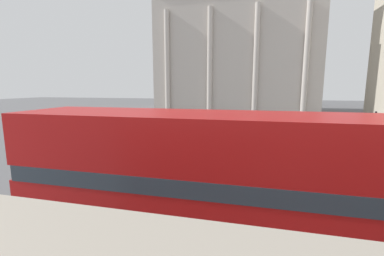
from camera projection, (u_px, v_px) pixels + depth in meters
name	position (u px, v px, depth m)	size (l,w,h in m)	color
double_decker_bus	(216.00, 179.00, 7.10)	(11.44, 2.75, 4.14)	black
plaza_building_left	(236.00, 56.00, 51.85)	(30.31, 16.84, 22.23)	#BCB2A8
traffic_light_mid	(375.00, 130.00, 15.99)	(0.42, 0.24, 3.35)	black
car_silver	(312.00, 125.00, 28.15)	(4.20, 1.93, 1.35)	black
pedestrian_olive	(321.00, 130.00, 23.48)	(0.32, 0.32, 1.59)	#282B33
pedestrian_blue	(345.00, 127.00, 24.66)	(0.32, 0.32, 1.81)	#282B33
pedestrian_red	(345.00, 162.00, 13.19)	(0.32, 0.32, 1.75)	#282B33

